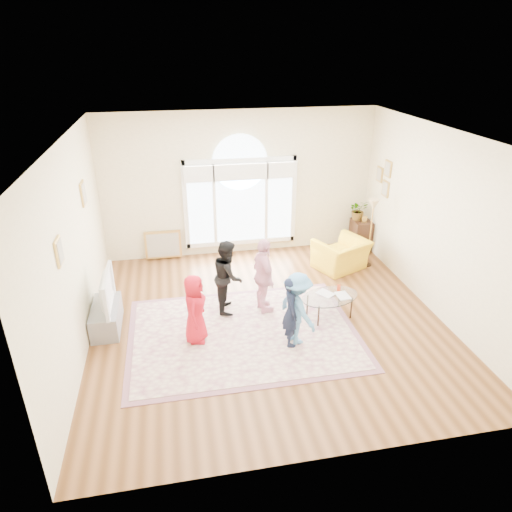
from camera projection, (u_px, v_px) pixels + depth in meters
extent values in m
plane|color=#543115|center=(268.00, 320.00, 8.04)|extent=(6.00, 6.00, 0.00)
plane|color=beige|center=(240.00, 185.00, 10.02)|extent=(6.00, 0.00, 6.00)
plane|color=beige|center=(331.00, 348.00, 4.69)|extent=(6.00, 0.00, 6.00)
plane|color=beige|center=(74.00, 251.00, 6.84)|extent=(0.00, 6.00, 6.00)
plane|color=beige|center=(439.00, 224.00, 7.86)|extent=(0.00, 6.00, 6.00)
plane|color=white|center=(271.00, 136.00, 6.67)|extent=(6.00, 6.00, 0.00)
cube|color=white|center=(241.00, 242.00, 10.56)|extent=(2.50, 0.08, 0.10)
cube|color=white|center=(240.00, 160.00, 9.75)|extent=(2.50, 0.08, 0.10)
cube|color=white|center=(185.00, 206.00, 9.94)|extent=(0.10, 0.08, 2.00)
cube|color=white|center=(294.00, 199.00, 10.36)|extent=(0.10, 0.08, 2.00)
cube|color=#C6E2FF|center=(200.00, 205.00, 10.00)|extent=(0.55, 0.02, 1.80)
cube|color=#C6E2FF|center=(280.00, 200.00, 10.30)|extent=(0.55, 0.02, 1.80)
cube|color=#C6E2FF|center=(241.00, 203.00, 10.15)|extent=(1.10, 0.02, 1.80)
cylinder|color=#C6E2FF|center=(240.00, 163.00, 9.77)|extent=(1.20, 0.02, 1.20)
cube|color=white|center=(214.00, 204.00, 10.04)|extent=(0.07, 0.04, 1.80)
cube|color=white|center=(266.00, 201.00, 10.24)|extent=(0.07, 0.04, 1.80)
cube|color=white|center=(199.00, 174.00, 9.62)|extent=(0.65, 0.12, 0.35)
cube|color=white|center=(241.00, 172.00, 9.77)|extent=(1.20, 0.12, 0.35)
cube|color=white|center=(281.00, 170.00, 9.93)|extent=(0.65, 0.12, 0.35)
cube|color=tan|center=(83.00, 193.00, 7.79)|extent=(0.03, 0.34, 0.40)
cube|color=#ADA38E|center=(84.00, 193.00, 7.79)|extent=(0.01, 0.28, 0.34)
cube|color=tan|center=(59.00, 252.00, 5.88)|extent=(0.03, 0.30, 0.36)
cube|color=#ADA38E|center=(60.00, 251.00, 5.88)|extent=(0.01, 0.24, 0.30)
cube|color=tan|center=(388.00, 169.00, 9.49)|extent=(0.03, 0.28, 0.34)
cube|color=#ADA38E|center=(387.00, 169.00, 9.49)|extent=(0.01, 0.22, 0.28)
cube|color=tan|center=(386.00, 189.00, 9.67)|extent=(0.03, 0.28, 0.34)
cube|color=#ADA38E|center=(385.00, 189.00, 9.67)|extent=(0.01, 0.22, 0.28)
cube|color=tan|center=(380.00, 174.00, 9.89)|extent=(0.03, 0.26, 0.32)
cube|color=#ADA38E|center=(379.00, 174.00, 9.89)|extent=(0.01, 0.20, 0.26)
cube|color=beige|center=(243.00, 333.00, 7.67)|extent=(3.60, 2.60, 0.02)
cube|color=#875665|center=(243.00, 333.00, 7.67)|extent=(3.80, 2.80, 0.01)
cube|color=gray|center=(106.00, 317.00, 7.75)|extent=(0.45, 1.00, 0.42)
imported|color=black|center=(102.00, 291.00, 7.53)|extent=(0.14, 1.05, 0.61)
cube|color=#5CC8AE|center=(108.00, 290.00, 7.54)|extent=(0.02, 0.86, 0.49)
ellipsoid|color=silver|center=(330.00, 297.00, 7.97)|extent=(1.18, 0.90, 0.02)
cylinder|color=black|center=(339.00, 298.00, 8.34)|extent=(0.03, 0.03, 0.40)
cylinder|color=black|center=(307.00, 306.00, 8.09)|extent=(0.03, 0.03, 0.40)
cylinder|color=black|center=(351.00, 308.00, 8.02)|extent=(0.03, 0.03, 0.40)
cylinder|color=black|center=(318.00, 317.00, 7.78)|extent=(0.03, 0.03, 0.40)
imported|color=#B2A58C|center=(322.00, 296.00, 7.95)|extent=(0.34, 0.36, 0.03)
imported|color=#B2A58C|center=(337.00, 297.00, 7.93)|extent=(0.23, 0.30, 0.02)
cylinder|color=#B93718|center=(339.00, 288.00, 8.11)|extent=(0.07, 0.07, 0.12)
imported|color=yellow|center=(341.00, 255.00, 9.73)|extent=(1.28, 1.22, 0.66)
cube|color=black|center=(361.00, 235.00, 10.68)|extent=(0.40, 0.50, 0.70)
cylinder|color=black|center=(367.00, 265.00, 10.02)|extent=(0.20, 0.20, 0.02)
cylinder|color=gold|center=(370.00, 237.00, 9.73)|extent=(0.02, 0.02, 1.35)
cone|color=#CCB284|center=(374.00, 204.00, 9.42)|extent=(0.26, 0.26, 0.22)
cylinder|color=white|center=(356.00, 233.00, 10.75)|extent=(0.20, 0.20, 0.70)
imported|color=#33722D|center=(358.00, 210.00, 10.50)|extent=(0.44, 0.38, 0.47)
cube|color=tan|center=(165.00, 259.00, 10.31)|extent=(0.80, 0.14, 0.62)
imported|color=red|center=(195.00, 309.00, 7.24)|extent=(0.50, 0.64, 1.17)
imported|color=#141C33|center=(292.00, 311.00, 7.16)|extent=(0.35, 0.47, 1.18)
imported|color=black|center=(228.00, 276.00, 8.08)|extent=(0.59, 0.71, 1.34)
imported|color=#F6ACC2|center=(264.00, 276.00, 8.02)|extent=(0.47, 0.86, 1.39)
imported|color=#508DC5|center=(297.00, 309.00, 7.19)|extent=(0.73, 0.91, 1.23)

